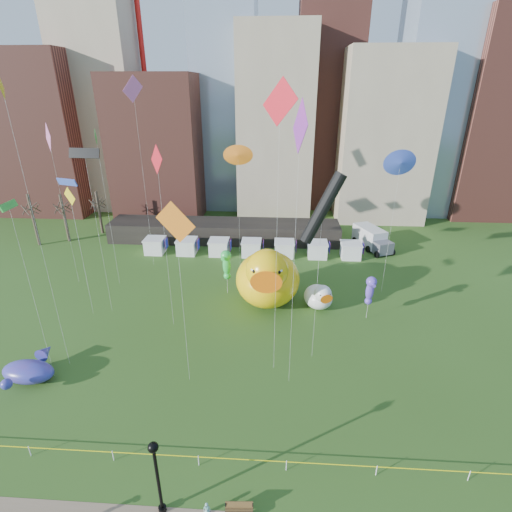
# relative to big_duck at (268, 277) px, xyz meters

# --- Properties ---
(ground) EXTENTS (160.00, 160.00, 0.00)m
(ground) POSITION_rel_big_duck_xyz_m (-3.94, -21.59, -3.64)
(ground) COLOR #2C4B17
(ground) RESTS_ON ground
(skyline) EXTENTS (101.00, 23.00, 68.00)m
(skyline) POSITION_rel_big_duck_xyz_m (-1.69, 39.47, 17.80)
(skyline) COLOR brown
(skyline) RESTS_ON ground
(pavilion) EXTENTS (38.00, 6.00, 3.20)m
(pavilion) POSITION_rel_big_duck_xyz_m (-7.94, 20.41, -2.04)
(pavilion) COLOR black
(pavilion) RESTS_ON ground
(vendor_tents) EXTENTS (33.24, 2.80, 2.40)m
(vendor_tents) POSITION_rel_big_duck_xyz_m (-2.92, 14.41, -2.53)
(vendor_tents) COLOR white
(vendor_tents) RESTS_ON ground
(bare_trees) EXTENTS (8.44, 6.44, 8.50)m
(bare_trees) POSITION_rel_big_duck_xyz_m (-34.11, 18.95, 0.37)
(bare_trees) COLOR #382B21
(bare_trees) RESTS_ON ground
(caution_tape) EXTENTS (50.00, 0.06, 0.90)m
(caution_tape) POSITION_rel_big_duck_xyz_m (-3.94, -21.59, -2.96)
(caution_tape) COLOR white
(caution_tape) RESTS_ON ground
(big_duck) EXTENTS (7.53, 10.22, 7.93)m
(big_duck) POSITION_rel_big_duck_xyz_m (0.00, 0.00, 0.00)
(big_duck) COLOR yellow
(big_duck) RESTS_ON ground
(small_duck) EXTENTS (4.21, 4.85, 3.43)m
(small_duck) POSITION_rel_big_duck_xyz_m (6.02, -0.46, -2.07)
(small_duck) COLOR white
(small_duck) RESTS_ON ground
(seahorse_green) EXTENTS (1.59, 1.82, 5.86)m
(seahorse_green) POSITION_rel_big_duck_xyz_m (-5.09, 2.36, 0.62)
(seahorse_green) COLOR silver
(seahorse_green) RESTS_ON ground
(seahorse_purple) EXTENTS (1.25, 1.52, 5.23)m
(seahorse_purple) POSITION_rel_big_duck_xyz_m (11.22, -2.34, 0.17)
(seahorse_purple) COLOR silver
(seahorse_purple) RESTS_ON ground
(whale_inflatable) EXTENTS (4.91, 6.11, 2.09)m
(whale_inflatable) POSITION_rel_big_duck_xyz_m (-20.54, -14.04, -2.68)
(whale_inflatable) COLOR #51338C
(whale_inflatable) RESTS_ON ground
(park_bench) EXTENTS (1.73, 0.64, 0.87)m
(park_bench) POSITION_rel_big_duck_xyz_m (-0.83, -24.71, -3.16)
(park_bench) COLOR #52371C
(park_bench) RESTS_ON footpath
(lamppost) EXTENTS (0.62, 0.62, 5.92)m
(lamppost) POSITION_rel_big_duck_xyz_m (-5.56, -24.79, -0.02)
(lamppost) COLOR black
(lamppost) RESTS_ON footpath
(box_truck) EXTENTS (5.39, 8.00, 3.20)m
(box_truck) POSITION_rel_big_duck_xyz_m (15.97, 18.56, -1.99)
(box_truck) COLOR silver
(box_truck) RESTS_ON ground
(toddler) EXTENTS (0.34, 0.28, 0.88)m
(toddler) POSITION_rel_big_duck_xyz_m (-2.80, -24.79, -3.18)
(toddler) COLOR silver
(toddler) RESTS_ON footpath
(kite_0) EXTENTS (2.46, 2.18, 24.53)m
(kite_0) POSITION_rel_big_duck_xyz_m (1.00, -11.21, 18.84)
(kite_0) COLOR silver
(kite_0) RESTS_ON ground
(kite_1) EXTENTS (1.62, 2.73, 25.13)m
(kite_1) POSITION_rel_big_duck_xyz_m (-16.96, 10.18, 19.45)
(kite_1) COLOR silver
(kite_1) RESTS_ON ground
(kite_2) EXTENTS (3.66, 1.54, 17.84)m
(kite_2) POSITION_rel_big_duck_xyz_m (4.65, -9.35, 11.17)
(kite_2) COLOR silver
(kite_2) RESTS_ON ground
(kite_3) EXTENTS (0.67, 1.73, 19.52)m
(kite_3) POSITION_rel_big_duck_xyz_m (-19.71, 4.18, 14.15)
(kite_3) COLOR silver
(kite_3) RESTS_ON ground
(kite_4) EXTENTS (1.61, 0.98, 14.68)m
(kite_4) POSITION_rel_big_duck_xyz_m (-19.90, -3.20, 9.66)
(kite_4) COLOR silver
(kite_4) RESTS_ON ground
(kite_5) EXTENTS (2.46, 1.12, 15.04)m
(kite_5) POSITION_rel_big_duck_xyz_m (-21.15, -1.01, 10.90)
(kite_5) COLOR silver
(kite_5) RESTS_ON ground
(kite_6) EXTENTS (3.12, 0.69, 16.34)m
(kite_6) POSITION_rel_big_duck_xyz_m (-6.46, -13.25, 10.93)
(kite_6) COLOR silver
(kite_6) RESTS_ON ground
(kite_7) EXTENTS (0.83, 3.53, 23.26)m
(kite_7) POSITION_rel_big_duck_xyz_m (2.37, -12.99, 17.52)
(kite_7) COLOR silver
(kite_7) RESTS_ON ground
(kite_8) EXTENTS (1.73, 2.18, 19.16)m
(kite_8) POSITION_rel_big_duck_xyz_m (-10.10, -4.82, 13.80)
(kite_8) COLOR silver
(kite_8) RESTS_ON ground
(kite_9) EXTENTS (2.08, 2.54, 20.14)m
(kite_9) POSITION_rel_big_duck_xyz_m (-25.31, 4.23, 14.60)
(kite_9) COLOR silver
(kite_9) RESTS_ON ground
(kite_10) EXTENTS (3.15, 0.64, 18.39)m
(kite_10) POSITION_rel_big_duck_xyz_m (-17.94, -2.56, 14.16)
(kite_10) COLOR silver
(kite_10) RESTS_ON ground
(kite_11) EXTENTS (0.35, 1.78, 16.16)m
(kite_11) POSITION_rel_big_duck_xyz_m (-18.70, -13.59, 11.97)
(kite_11) COLOR silver
(kite_11) RESTS_ON ground
(kite_12) EXTENTS (0.76, 1.49, 24.68)m
(kite_12) POSITION_rel_big_duck_xyz_m (-18.10, -11.99, 18.63)
(kite_12) COLOR silver
(kite_12) RESTS_ON ground
(kite_13) EXTENTS (2.75, 1.26, 17.58)m
(kite_13) POSITION_rel_big_duck_xyz_m (14.32, 3.89, 12.53)
(kite_13) COLOR silver
(kite_13) RESTS_ON ground
(kite_14) EXTENTS (2.53, 0.39, 17.15)m
(kite_14) POSITION_rel_big_duck_xyz_m (-4.21, 9.50, 12.23)
(kite_14) COLOR silver
(kite_14) RESTS_ON ground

